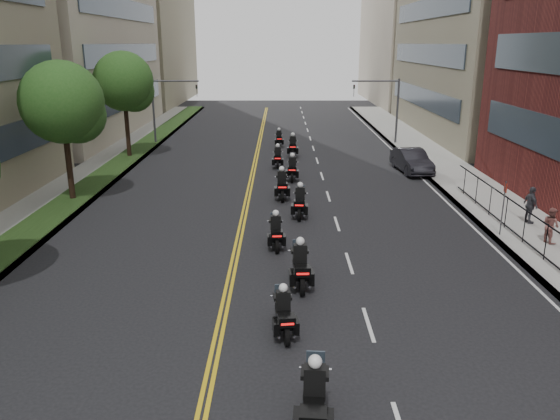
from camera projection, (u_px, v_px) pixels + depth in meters
The scene contains 21 objects.
sidewalk_right at pixel (481, 195), 31.49m from camera, with size 4.00×90.00×0.15m, color gray.
sidewalk_left at pixel (66, 195), 31.50m from camera, with size 4.00×90.00×0.15m, color gray.
grass_strip at pixel (79, 193), 31.47m from camera, with size 2.00×90.00×0.04m, color #1B3212.
building_right_far at pixel (427, 10), 78.36m from camera, with size 15.00×28.00×26.00m, color #B0A38E.
building_left_far at pixel (125, 10), 78.38m from camera, with size 16.00×28.00×26.00m, color gray.
street_trees at pixel (19, 123), 23.90m from camera, with size 4.40×38.40×7.98m.
traffic_signal_right at pixel (387, 101), 46.68m from camera, with size 4.09×0.20×5.60m.
traffic_signal_left at pixel (164, 101), 46.68m from camera, with size 4.09×0.20×5.60m.
motorcycle_1 at pixel (314, 403), 12.25m from camera, with size 0.68×2.53×1.87m.
motorcycle_2 at pixel (284, 315), 16.45m from camera, with size 0.63×2.16×1.60m.
motorcycle_3 at pixel (300, 267), 19.69m from camera, with size 0.59×2.48×1.83m.
motorcycle_4 at pixel (276, 233), 23.49m from camera, with size 0.56×2.23×1.65m.
motorcycle_5 at pixel (300, 203), 27.63m from camera, with size 0.63×2.42×1.78m.
motorcycle_6 at pixel (282, 186), 30.85m from camera, with size 0.59×2.51×1.86m.
motorcycle_7 at pixel (292, 170), 35.04m from camera, with size 0.57×2.39×1.76m.
motorcycle_8 at pixel (278, 158), 38.61m from camera, with size 0.53×2.30×1.70m.
motorcycle_9 at pixel (293, 147), 42.42m from camera, with size 0.58×2.50×1.84m.
motorcycle_10 at pixel (279, 139), 46.51m from camera, with size 0.50×2.16×1.59m.
parked_sedan at pixel (412, 161), 37.22m from camera, with size 1.67×4.79×1.58m, color black.
pedestrian_b at pixel (551, 225), 23.59m from camera, with size 0.76×0.59×1.57m, color #88504A.
pedestrian_c at pixel (531, 205), 26.09m from camera, with size 1.06×0.44×1.81m, color #393940.
Camera 1 is at (0.42, -5.36, 8.48)m, focal length 35.00 mm.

